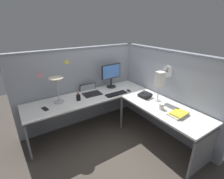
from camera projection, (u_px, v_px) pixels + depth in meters
ground_plane at (119, 134)px, 3.18m from camera, size 6.80×6.80×0.00m
cubicle_wall_back at (81, 86)px, 3.37m from camera, size 2.57×0.12×1.58m
cubicle_wall_right at (165, 92)px, 3.11m from camera, size 0.12×2.37×1.58m
desk at (115, 109)px, 2.83m from camera, size 2.35×2.15×0.73m
monitor at (111, 74)px, 3.40m from camera, size 0.46×0.20×0.50m
laptop at (90, 91)px, 3.22m from camera, size 0.36×0.40×0.22m
keyboard at (116, 94)px, 3.15m from camera, size 0.43×0.14×0.02m
computer_mouse at (129, 90)px, 3.29m from camera, size 0.06×0.10×0.03m
desk_lamp_dome at (57, 83)px, 2.71m from camera, size 0.24×0.24×0.44m
pen_cup at (78, 97)px, 2.90m from camera, size 0.08×0.08×0.18m
cell_phone at (45, 109)px, 2.61m from camera, size 0.10×0.16×0.01m
office_phone at (145, 95)px, 3.02m from camera, size 0.21×0.22×0.11m
book_stack at (178, 114)px, 2.44m from camera, size 0.30×0.23×0.04m
desk_lamp_paper at (160, 80)px, 2.75m from camera, size 0.13×0.13×0.53m
coffee_mug at (161, 106)px, 2.60m from camera, size 0.08×0.08×0.10m
wall_clock at (168, 72)px, 2.89m from camera, size 0.04×0.22×0.22m
pinned_note_leftmost at (40, 75)px, 2.80m from camera, size 0.08×0.00×0.10m
pinned_note_middle at (67, 62)px, 2.99m from camera, size 0.08×0.00×0.07m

